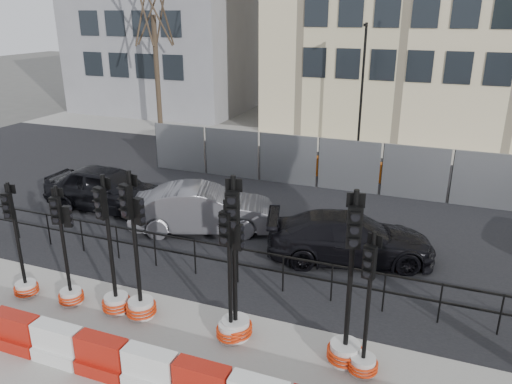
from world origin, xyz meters
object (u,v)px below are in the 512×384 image
at_px(traffic_signal_h, 364,346).
at_px(car_a, 108,189).
at_px(traffic_signal_d, 139,285).
at_px(traffic_signal_a, 23,274).
at_px(car_c, 350,238).

xyz_separation_m(traffic_signal_h, car_a, (-9.63, 5.20, 0.16)).
xyz_separation_m(traffic_signal_d, car_a, (-4.66, 5.13, -0.06)).
xyz_separation_m(traffic_signal_a, car_c, (6.91, 4.70, 0.06)).
bearing_deg(traffic_signal_a, traffic_signal_d, -5.41).
distance_m(traffic_signal_a, car_c, 8.36).
bearing_deg(car_c, traffic_signal_a, 107.80).
bearing_deg(car_c, car_a, 68.99).
height_order(traffic_signal_a, traffic_signal_h, traffic_signal_h).
bearing_deg(traffic_signal_a, traffic_signal_h, -8.72).
distance_m(traffic_signal_h, car_a, 10.95).
bearing_deg(traffic_signal_h, traffic_signal_d, -165.24).
distance_m(traffic_signal_h, car_c, 4.66).
xyz_separation_m(traffic_signal_a, traffic_signal_d, (3.10, 0.25, 0.22)).
distance_m(traffic_signal_d, car_c, 5.86).
bearing_deg(traffic_signal_h, traffic_signal_a, -163.17).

